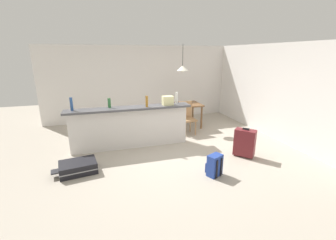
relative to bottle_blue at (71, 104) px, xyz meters
name	(u,v)px	position (x,y,z in m)	size (l,w,h in m)	color
ground_plane	(168,153)	(2.07, -0.60, -1.19)	(13.00, 13.00, 0.05)	#ADA393
wall_back	(143,83)	(2.07, 2.45, 0.09)	(6.60, 0.10, 2.50)	silver
wall_right	(273,91)	(5.12, -0.30, 0.09)	(0.10, 6.00, 2.50)	silver
partition_half_wall	(131,129)	(1.27, -0.05, -0.68)	(2.80, 0.20, 0.96)	silver
bar_countertop	(130,108)	(1.27, -0.05, -0.17)	(2.96, 0.40, 0.05)	#4C4C51
bottle_blue	(71,104)	(0.00, 0.00, 0.00)	(0.06, 0.06, 0.30)	#284C89
bottle_green	(109,103)	(0.82, 0.04, -0.04)	(0.07, 0.07, 0.22)	#2D6B38
bottle_amber	(147,101)	(1.67, -0.14, -0.01)	(0.06, 0.06, 0.27)	#9E661E
bottle_white	(177,98)	(2.48, 0.04, 0.00)	(0.06, 0.06, 0.29)	silver
grocery_bag	(168,101)	(2.21, -0.07, -0.04)	(0.26, 0.18, 0.22)	beige
dining_table	(183,107)	(3.05, 1.11, -0.52)	(1.10, 0.80, 0.74)	brown
dining_chair_near_partition	(187,116)	(2.96, 0.51, -0.65)	(0.44, 0.44, 0.93)	#9E754C
pendant_lamp	(183,68)	(2.99, 1.02, 0.67)	(0.34, 0.34, 0.79)	black
suitcase_flat_black	(78,167)	(0.10, -1.01, -1.05)	(0.87, 0.59, 0.22)	black
backpack_blue	(214,165)	(2.59, -1.87, -0.96)	(0.33, 0.31, 0.42)	#233D93
suitcase_upright_maroon	(245,143)	(3.63, -1.31, -0.83)	(0.47, 0.49, 0.67)	maroon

